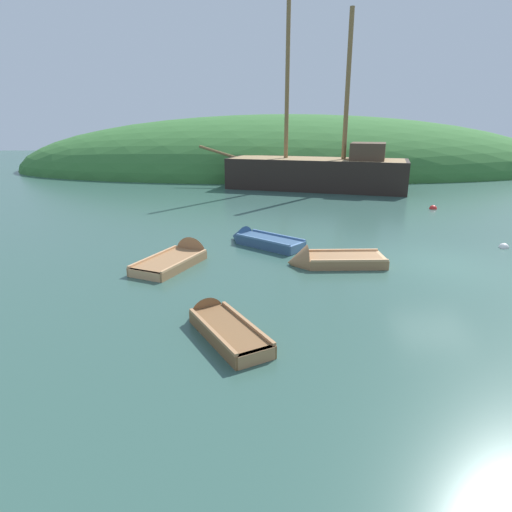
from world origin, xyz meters
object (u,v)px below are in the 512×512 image
object	(u,v)px
rowboat_center	(220,327)
buoy_red	(432,209)
rowboat_near_dock	(180,259)
rowboat_far	(326,262)
rowboat_outer_right	(259,242)
buoy_white	(503,248)
sailing_ship	(317,177)

from	to	relation	value
rowboat_center	buoy_red	size ratio (longest dim) A/B	7.52
rowboat_center	rowboat_near_dock	world-z (taller)	rowboat_near_dock
rowboat_far	rowboat_outer_right	bearing A→B (deg)	-50.03
rowboat_near_dock	rowboat_far	bearing A→B (deg)	-70.17
rowboat_center	buoy_white	world-z (taller)	rowboat_center
rowboat_near_dock	buoy_red	size ratio (longest dim) A/B	8.52
rowboat_near_dock	rowboat_far	world-z (taller)	rowboat_near_dock
sailing_ship	buoy_red	bearing A→B (deg)	142.22
sailing_ship	buoy_white	size ratio (longest dim) A/B	41.55
sailing_ship	rowboat_outer_right	bearing A→B (deg)	90.43
rowboat_near_dock	rowboat_outer_right	size ratio (longest dim) A/B	1.12
rowboat_far	buoy_white	bearing A→B (deg)	-165.40
buoy_white	rowboat_center	bearing A→B (deg)	-146.44
rowboat_outer_right	sailing_ship	bearing A→B (deg)	-65.73
rowboat_center	rowboat_near_dock	bearing A→B (deg)	-10.45
rowboat_outer_right	buoy_white	distance (m)	9.09
rowboat_outer_right	buoy_red	xyz separation A→B (m)	(9.41, 7.08, -0.11)
rowboat_near_dock	sailing_ship	bearing A→B (deg)	1.61
sailing_ship	buoy_red	world-z (taller)	sailing_ship
sailing_ship	rowboat_near_dock	world-z (taller)	sailing_ship
rowboat_near_dock	buoy_red	bearing A→B (deg)	-28.64
rowboat_near_dock	rowboat_outer_right	world-z (taller)	rowboat_near_dock
rowboat_far	buoy_red	world-z (taller)	rowboat_far
sailing_ship	rowboat_near_dock	bearing A→B (deg)	84.04
rowboat_near_dock	buoy_white	bearing A→B (deg)	-57.96
sailing_ship	buoy_white	distance (m)	15.67
rowboat_near_dock	rowboat_far	size ratio (longest dim) A/B	1.09
rowboat_outer_right	buoy_white	xyz separation A→B (m)	(9.08, -0.46, -0.11)
rowboat_outer_right	buoy_white	bearing A→B (deg)	-142.51
sailing_ship	buoy_white	world-z (taller)	sailing_ship
rowboat_center	buoy_white	distance (m)	12.04
rowboat_near_dock	rowboat_outer_right	bearing A→B (deg)	-27.80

